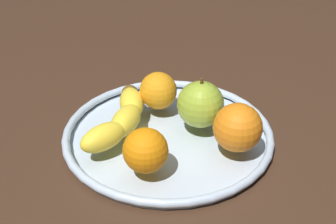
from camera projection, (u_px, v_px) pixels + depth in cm
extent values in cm
cube|color=#3D2619|center=(168.00, 149.00, 68.57)|extent=(164.67, 164.67, 4.00)
cylinder|color=silver|center=(168.00, 137.00, 67.34)|extent=(30.60, 30.60, 0.60)
torus|color=silver|center=(168.00, 132.00, 66.86)|extent=(31.87, 31.87, 1.20)
ellipsoid|color=yellow|center=(103.00, 137.00, 61.52)|extent=(7.80, 7.90, 3.71)
ellipsoid|color=yellow|center=(126.00, 120.00, 65.11)|extent=(8.18, 5.80, 3.71)
ellipsoid|color=yellow|center=(131.00, 103.00, 69.38)|extent=(7.95, 4.99, 3.71)
ellipsoid|color=brown|center=(130.00, 92.00, 72.16)|extent=(2.44, 2.92, 2.60)
sphere|color=#95B032|center=(200.00, 104.00, 65.68)|extent=(7.13, 7.13, 7.13)
cylinder|color=#593819|center=(202.00, 82.00, 63.66)|extent=(0.44, 0.44, 1.20)
sphere|color=orange|center=(145.00, 150.00, 57.02)|extent=(6.05, 6.05, 6.05)
sphere|color=orange|center=(238.00, 128.00, 60.69)|extent=(6.92, 6.92, 6.92)
sphere|color=orange|center=(158.00, 91.00, 70.31)|extent=(6.02, 6.02, 6.02)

